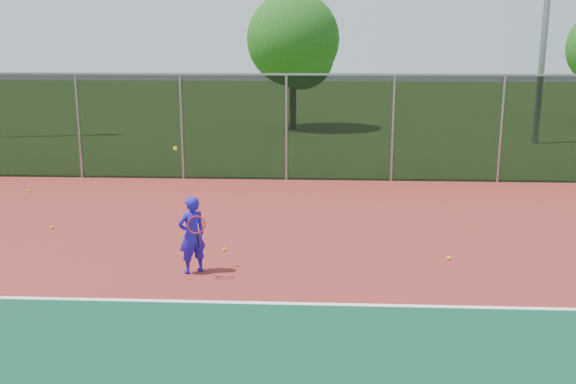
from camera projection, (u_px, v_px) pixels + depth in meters
The scene contains 8 objects.
court_apron at pixel (468, 338), 8.64m from camera, with size 30.00×20.00×0.02m, color maroon.
fence_back at pixel (393, 127), 18.00m from camera, with size 30.00×0.06×3.03m.
tennis_player at pixel (192, 235), 10.92m from camera, with size 0.60×0.69×2.18m.
practice_ball_1 at pixel (224, 249), 12.19m from camera, with size 0.07×0.07×0.07m, color yellow.
practice_ball_2 at pixel (52, 227), 13.65m from camera, with size 0.07×0.07×0.07m, color yellow.
practice_ball_3 at pixel (449, 258), 11.70m from camera, with size 0.07×0.07×0.07m, color yellow.
practice_ball_4 at pixel (29, 191), 16.98m from camera, with size 0.07×0.07×0.07m, color yellow.
tree_back_left at pixel (295, 44), 28.48m from camera, with size 4.14×4.14×6.08m.
Camera 1 is at (-2.02, -6.07, 3.90)m, focal length 40.00 mm.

